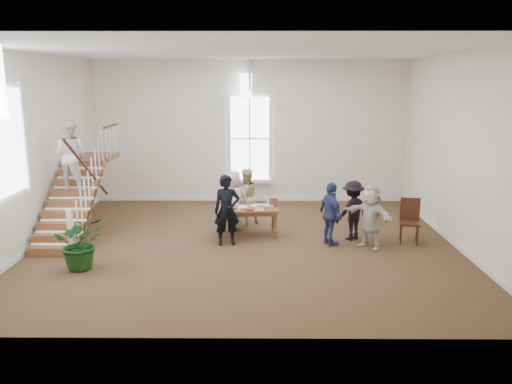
{
  "coord_description": "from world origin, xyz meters",
  "views": [
    {
      "loc": [
        0.32,
        -11.45,
        3.85
      ],
      "look_at": [
        0.23,
        0.4,
        1.2
      ],
      "focal_mm": 35.0,
      "sensor_mm": 36.0,
      "label": 1
    }
  ],
  "objects_px": {
    "floor_plant": "(81,243)",
    "woman_cluster_c": "(371,216)",
    "police_officer": "(227,210)",
    "woman_cluster_a": "(331,214)",
    "woman_cluster_b": "(353,210)",
    "library_table": "(247,211)",
    "elderly_woman": "(234,200)",
    "person_yellow": "(246,197)",
    "side_chair": "(410,218)"
  },
  "relations": [
    {
      "from": "floor_plant",
      "to": "woman_cluster_b",
      "type": "bearing_deg",
      "value": 18.74
    },
    {
      "from": "floor_plant",
      "to": "woman_cluster_c",
      "type": "bearing_deg",
      "value": 12.41
    },
    {
      "from": "police_officer",
      "to": "woman_cluster_a",
      "type": "xyz_separation_m",
      "value": [
        2.47,
        -0.01,
        -0.08
      ]
    },
    {
      "from": "person_yellow",
      "to": "woman_cluster_a",
      "type": "xyz_separation_m",
      "value": [
        2.07,
        -1.76,
        -0.01
      ]
    },
    {
      "from": "woman_cluster_b",
      "to": "woman_cluster_a",
      "type": "bearing_deg",
      "value": 3.59
    },
    {
      "from": "library_table",
      "to": "woman_cluster_b",
      "type": "bearing_deg",
      "value": -8.87
    },
    {
      "from": "library_table",
      "to": "elderly_woman",
      "type": "bearing_deg",
      "value": 116.4
    },
    {
      "from": "elderly_woman",
      "to": "woman_cluster_c",
      "type": "relative_size",
      "value": 1.03
    },
    {
      "from": "woman_cluster_a",
      "to": "woman_cluster_c",
      "type": "distance_m",
      "value": 0.92
    },
    {
      "from": "woman_cluster_b",
      "to": "woman_cluster_c",
      "type": "bearing_deg",
      "value": 81.49
    },
    {
      "from": "police_officer",
      "to": "woman_cluster_c",
      "type": "distance_m",
      "value": 3.37
    },
    {
      "from": "person_yellow",
      "to": "side_chair",
      "type": "xyz_separation_m",
      "value": [
        4.01,
        -1.53,
        -0.16
      ]
    },
    {
      "from": "police_officer",
      "to": "woman_cluster_c",
      "type": "relative_size",
      "value": 1.11
    },
    {
      "from": "police_officer",
      "to": "woman_cluster_a",
      "type": "height_order",
      "value": "police_officer"
    },
    {
      "from": "library_table",
      "to": "elderly_woman",
      "type": "relative_size",
      "value": 1.05
    },
    {
      "from": "library_table",
      "to": "woman_cluster_a",
      "type": "xyz_separation_m",
      "value": [
        2.0,
        -0.65,
        0.1
      ]
    },
    {
      "from": "side_chair",
      "to": "woman_cluster_c",
      "type": "bearing_deg",
      "value": -144.62
    },
    {
      "from": "person_yellow",
      "to": "side_chair",
      "type": "height_order",
      "value": "person_yellow"
    },
    {
      "from": "library_table",
      "to": "elderly_woman",
      "type": "distance_m",
      "value": 0.72
    },
    {
      "from": "person_yellow",
      "to": "floor_plant",
      "type": "xyz_separation_m",
      "value": [
        -3.34,
        -3.35,
        -0.2
      ]
    },
    {
      "from": "library_table",
      "to": "woman_cluster_b",
      "type": "xyz_separation_m",
      "value": [
        2.6,
        -0.2,
        0.07
      ]
    },
    {
      "from": "library_table",
      "to": "woman_cluster_c",
      "type": "relative_size",
      "value": 1.08
    },
    {
      "from": "library_table",
      "to": "side_chair",
      "type": "height_order",
      "value": "side_chair"
    },
    {
      "from": "person_yellow",
      "to": "woman_cluster_b",
      "type": "bearing_deg",
      "value": 120.26
    },
    {
      "from": "library_table",
      "to": "elderly_woman",
      "type": "xyz_separation_m",
      "value": [
        -0.36,
        0.61,
        0.12
      ]
    },
    {
      "from": "floor_plant",
      "to": "side_chair",
      "type": "bearing_deg",
      "value": 13.91
    },
    {
      "from": "police_officer",
      "to": "person_yellow",
      "type": "bearing_deg",
      "value": 67.9
    },
    {
      "from": "side_chair",
      "to": "floor_plant",
      "type": "bearing_deg",
      "value": -153.18
    },
    {
      "from": "library_table",
      "to": "woman_cluster_a",
      "type": "relative_size",
      "value": 1.08
    },
    {
      "from": "woman_cluster_a",
      "to": "woman_cluster_c",
      "type": "bearing_deg",
      "value": -125.38
    },
    {
      "from": "police_officer",
      "to": "side_chair",
      "type": "distance_m",
      "value": 4.43
    },
    {
      "from": "woman_cluster_c",
      "to": "floor_plant",
      "type": "distance_m",
      "value": 6.46
    },
    {
      "from": "library_table",
      "to": "person_yellow",
      "type": "relative_size",
      "value": 1.07
    },
    {
      "from": "elderly_woman",
      "to": "floor_plant",
      "type": "distance_m",
      "value": 4.17
    },
    {
      "from": "person_yellow",
      "to": "woman_cluster_c",
      "type": "height_order",
      "value": "person_yellow"
    },
    {
      "from": "elderly_woman",
      "to": "side_chair",
      "type": "distance_m",
      "value": 4.44
    },
    {
      "from": "library_table",
      "to": "elderly_woman",
      "type": "height_order",
      "value": "elderly_woman"
    },
    {
      "from": "police_officer",
      "to": "woman_cluster_c",
      "type": "bearing_deg",
      "value": -12.84
    },
    {
      "from": "library_table",
      "to": "person_yellow",
      "type": "distance_m",
      "value": 1.12
    },
    {
      "from": "woman_cluster_c",
      "to": "side_chair",
      "type": "distance_m",
      "value": 1.15
    },
    {
      "from": "elderly_woman",
      "to": "woman_cluster_a",
      "type": "distance_m",
      "value": 2.68
    },
    {
      "from": "police_officer",
      "to": "woman_cluster_b",
      "type": "bearing_deg",
      "value": -1.1
    },
    {
      "from": "library_table",
      "to": "police_officer",
      "type": "relative_size",
      "value": 0.97
    },
    {
      "from": "police_officer",
      "to": "woman_cluster_c",
      "type": "xyz_separation_m",
      "value": [
        3.37,
        -0.21,
        -0.08
      ]
    },
    {
      "from": "woman_cluster_c",
      "to": "side_chair",
      "type": "xyz_separation_m",
      "value": [
        1.05,
        0.43,
        -0.15
      ]
    },
    {
      "from": "elderly_woman",
      "to": "side_chair",
      "type": "relative_size",
      "value": 1.45
    },
    {
      "from": "woman_cluster_b",
      "to": "woman_cluster_c",
      "type": "height_order",
      "value": "woman_cluster_c"
    },
    {
      "from": "woman_cluster_a",
      "to": "floor_plant",
      "type": "bearing_deg",
      "value": 83.51
    },
    {
      "from": "woman_cluster_a",
      "to": "floor_plant",
      "type": "xyz_separation_m",
      "value": [
        -5.41,
        -1.59,
        -0.2
      ]
    },
    {
      "from": "elderly_woman",
      "to": "floor_plant",
      "type": "relative_size",
      "value": 1.39
    }
  ]
}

